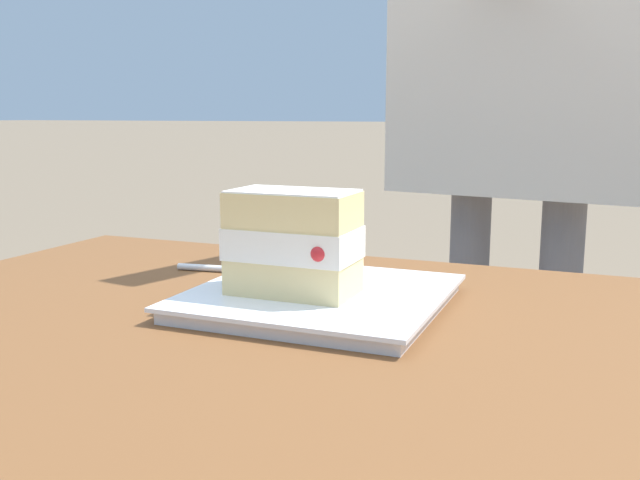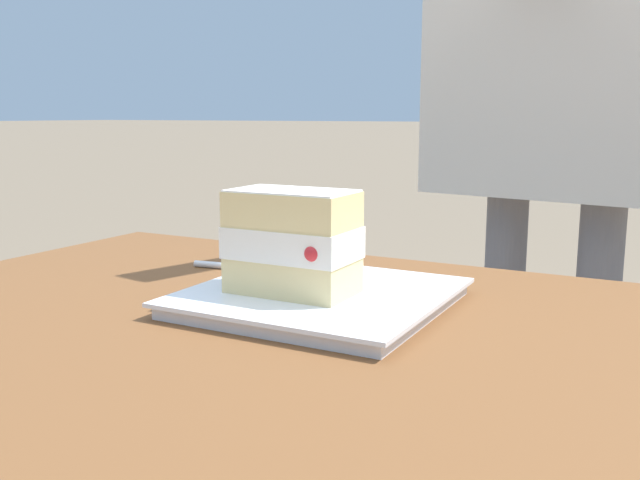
% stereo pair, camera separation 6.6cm
% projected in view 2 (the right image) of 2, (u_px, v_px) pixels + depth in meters
% --- Properties ---
extents(dessert_plate, '(0.24, 0.24, 0.02)m').
position_uv_depth(dessert_plate, '(320.00, 298.00, 0.68)').
color(dessert_plate, white).
rests_on(dessert_plate, patio_table).
extents(cake_slice, '(0.12, 0.08, 0.10)m').
position_uv_depth(cake_slice, '(293.00, 242.00, 0.66)').
color(cake_slice, '#EAD18C').
rests_on(cake_slice, dessert_plate).
extents(dessert_fork, '(0.17, 0.04, 0.01)m').
position_uv_depth(dessert_fork, '(268.00, 270.00, 0.82)').
color(dessert_fork, silver).
rests_on(dessert_fork, patio_table).
extents(diner_person, '(0.44, 0.56, 1.52)m').
position_uv_depth(diner_person, '(563.00, 41.00, 1.11)').
color(diner_person, slate).
rests_on(diner_person, ground).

